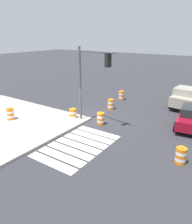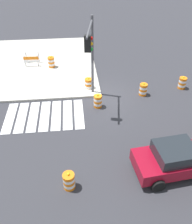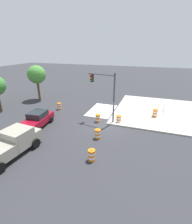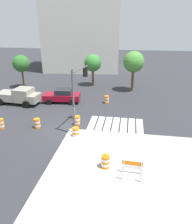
{
  "view_description": "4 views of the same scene",
  "coord_description": "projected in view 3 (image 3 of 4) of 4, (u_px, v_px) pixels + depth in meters",
  "views": [
    {
      "loc": [
        13.11,
        9.29,
        6.47
      ],
      "look_at": [
        0.19,
        0.56,
        0.81
      ],
      "focal_mm": 34.62,
      "sensor_mm": 36.0,
      "label": 1
    },
    {
      "loc": [
        1.89,
        14.35,
        9.69
      ],
      "look_at": [
        0.68,
        2.6,
        0.66
      ],
      "focal_mm": 37.99,
      "sensor_mm": 36.0,
      "label": 2
    },
    {
      "loc": [
        -15.86,
        -4.36,
        8.09
      ],
      "look_at": [
        1.65,
        1.81,
        0.64
      ],
      "focal_mm": 26.16,
      "sensor_mm": 36.0,
      "label": 3
    },
    {
      "loc": [
        5.1,
        -16.76,
        9.1
      ],
      "look_at": [
        2.19,
        1.17,
        1.44
      ],
      "focal_mm": 34.68,
      "sensor_mm": 36.0,
      "label": 4
    }
  ],
  "objects": [
    {
      "name": "traffic_barrel_far_curb",
      "position": [
        59.0,
        106.0,
        22.51
      ],
      "size": [
        0.56,
        0.56,
        1.02
      ],
      "color": "orange",
      "rests_on": "ground"
    },
    {
      "name": "traffic_barrel_crosswalk_end",
      "position": [
        119.0,
        119.0,
        18.45
      ],
      "size": [
        0.56,
        0.56,
        1.02
      ],
      "color": "orange",
      "rests_on": "ground"
    },
    {
      "name": "crosswalk_stripes",
      "position": [
        102.0,
        110.0,
        22.29
      ],
      "size": [
        5.1,
        3.2,
        0.02
      ],
      "color": "silver",
      "rests_on": "ground"
    },
    {
      "name": "sidewalk_corner",
      "position": [
        162.0,
        112.0,
        21.62
      ],
      "size": [
        12.0,
        12.0,
        0.15
      ],
      "primitive_type": "cube",
      "color": "#ADA89E",
      "rests_on": "ground"
    },
    {
      "name": "traffic_barrel_median_far",
      "position": [
        92.0,
        155.0,
        12.36
      ],
      "size": [
        0.56,
        0.56,
        1.02
      ],
      "color": "orange",
      "rests_on": "ground"
    },
    {
      "name": "ground_plane",
      "position": [
        106.0,
        124.0,
        18.24
      ],
      "size": [
        120.0,
        120.0,
        0.0
      ],
      "primitive_type": "plane",
      "color": "#2D2D33"
    },
    {
      "name": "construction_barricade",
      "position": [
        159.0,
        108.0,
        21.14
      ],
      "size": [
        1.3,
        0.83,
        1.0
      ],
      "color": "silver",
      "rests_on": "sidewalk_corner"
    },
    {
      "name": "traffic_barrel_median_near",
      "position": [
        98.0,
        118.0,
        18.78
      ],
      "size": [
        0.56,
        0.56,
        1.02
      ],
      "color": "orange",
      "rests_on": "ground"
    },
    {
      "name": "pickup_truck",
      "position": [
        12.0,
        143.0,
        12.96
      ],
      "size": [
        5.3,
        2.7,
        1.92
      ],
      "color": "gray",
      "rests_on": "ground"
    },
    {
      "name": "street_tree_streetside_mid",
      "position": [
        37.0,
        75.0,
        25.48
      ],
      "size": [
        2.8,
        2.8,
        5.45
      ],
      "color": "brown",
      "rests_on": "ground"
    },
    {
      "name": "traffic_barrel_near_corner",
      "position": [
        98.0,
        134.0,
        15.37
      ],
      "size": [
        0.56,
        0.56,
        1.02
      ],
      "color": "orange",
      "rests_on": "ground"
    },
    {
      "name": "sports_car",
      "position": [
        37.0,
        119.0,
        17.59
      ],
      "size": [
        4.47,
        2.48,
        1.63
      ],
      "color": "maroon",
      "rests_on": "ground"
    },
    {
      "name": "traffic_barrel_on_sidewalk",
      "position": [
        155.0,
        113.0,
        19.82
      ],
      "size": [
        0.56,
        0.56,
        1.02
      ],
      "color": "orange",
      "rests_on": "sidewalk_corner"
    },
    {
      "name": "traffic_light_pole",
      "position": [
        105.0,
        88.0,
        17.63
      ],
      "size": [
        0.76,
        3.25,
        5.5
      ],
      "color": "#4C4C51",
      "rests_on": "sidewalk_corner"
    }
  ]
}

